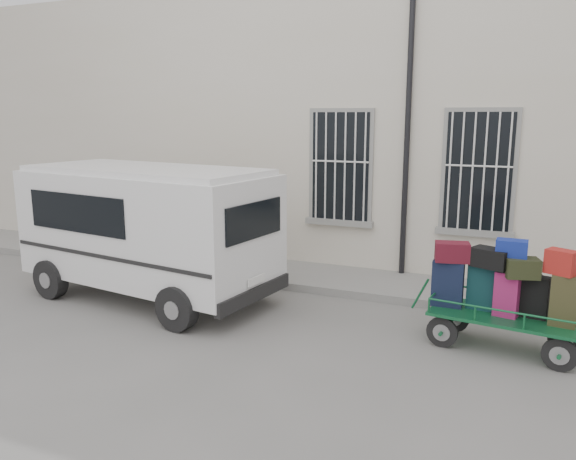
% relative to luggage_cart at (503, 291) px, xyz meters
% --- Properties ---
extents(ground, '(80.00, 80.00, 0.00)m').
position_rel_luggage_cart_xyz_m(ground, '(-2.94, -0.04, -0.86)').
color(ground, slate).
rests_on(ground, ground).
extents(building, '(24.00, 5.15, 6.00)m').
position_rel_luggage_cart_xyz_m(building, '(-2.94, 5.46, 2.14)').
color(building, beige).
rests_on(building, ground).
extents(sidewalk, '(24.00, 1.70, 0.15)m').
position_rel_luggage_cart_xyz_m(sidewalk, '(-2.94, 2.16, -0.79)').
color(sidewalk, gray).
rests_on(sidewalk, ground).
extents(luggage_cart, '(2.39, 1.17, 1.61)m').
position_rel_luggage_cart_xyz_m(luggage_cart, '(0.00, 0.00, 0.00)').
color(luggage_cart, black).
rests_on(luggage_cart, ground).
extents(van, '(4.99, 2.70, 2.39)m').
position_rel_luggage_cart_xyz_m(van, '(-6.02, -0.02, 0.51)').
color(van, white).
rests_on(van, ground).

